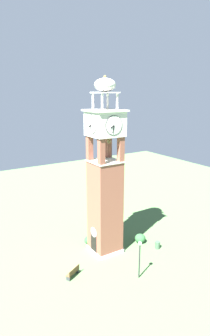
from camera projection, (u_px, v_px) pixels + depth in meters
ground at (105, 250)px, 31.60m from camera, size 80.00×80.00×0.00m
clock_tower at (105, 184)px, 29.62m from camera, size 3.44×3.44×18.43m
park_bench at (73, 272)px, 26.91m from camera, size 1.14×1.62×0.95m
lamp_post at (140, 253)px, 26.26m from camera, size 0.36×0.36×3.74m
trash_bin at (158, 245)px, 31.85m from camera, size 0.52×0.52×0.80m
shrub_near_entry at (90, 240)px, 32.82m from camera, size 1.15×1.15×0.88m
shrub_left_of_tower at (140, 238)px, 33.05m from camera, size 1.23×1.23×1.05m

